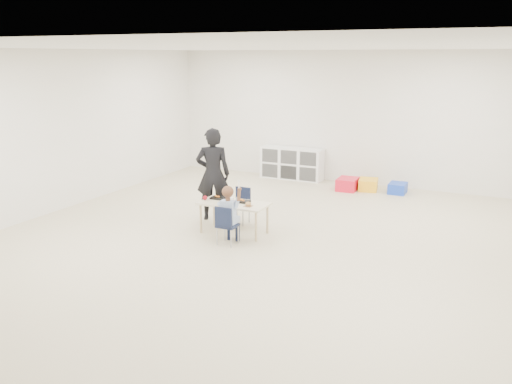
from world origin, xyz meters
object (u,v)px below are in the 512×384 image
at_px(chair_near, 228,225).
at_px(adult, 213,174).
at_px(child, 227,214).
at_px(cubby_shelf, 292,163).
at_px(table, 234,218).

bearing_deg(chair_near, adult, 128.89).
distance_m(child, cubby_shelf, 4.49).
xyz_separation_m(chair_near, cubby_shelf, (-0.78, 4.42, 0.06)).
bearing_deg(chair_near, table, 107.11).
distance_m(chair_near, adult, 1.38).
relative_size(chair_near, child, 0.63).
bearing_deg(table, cubby_shelf, 98.86).
height_order(chair_near, cubby_shelf, cubby_shelf).
relative_size(table, cubby_shelf, 0.77).
xyz_separation_m(table, cubby_shelf, (-0.63, 3.93, 0.10)).
xyz_separation_m(table, adult, (-0.67, 0.52, 0.52)).
distance_m(chair_near, child, 0.17).
bearing_deg(cubby_shelf, chair_near, -79.94).
bearing_deg(adult, child, 102.51).
relative_size(table, child, 1.16).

